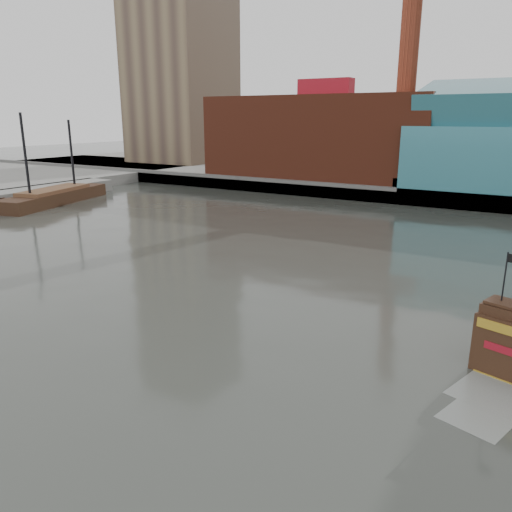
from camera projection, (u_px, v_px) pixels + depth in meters
The scene contains 6 objects.
ground at pixel (144, 392), 25.09m from camera, with size 400.00×400.00×0.00m, color #2D2F2A.
promenade_far at pixel (463, 180), 100.72m from camera, with size 220.00×60.00×2.00m, color slate.
seawall at pixel (430, 198), 76.30m from camera, with size 220.00×1.00×2.60m, color #4C4C49.
pier at pixel (3, 198), 78.38m from camera, with size 6.00×40.00×2.00m, color slate.
skyline at pixel (503, 49), 85.65m from camera, with size 149.00×45.00×62.00m.
docked_vessel at pixel (55, 198), 79.21m from camera, with size 10.17×22.00×14.61m.
Camera 1 is at (16.34, -16.21, 13.37)m, focal length 35.00 mm.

